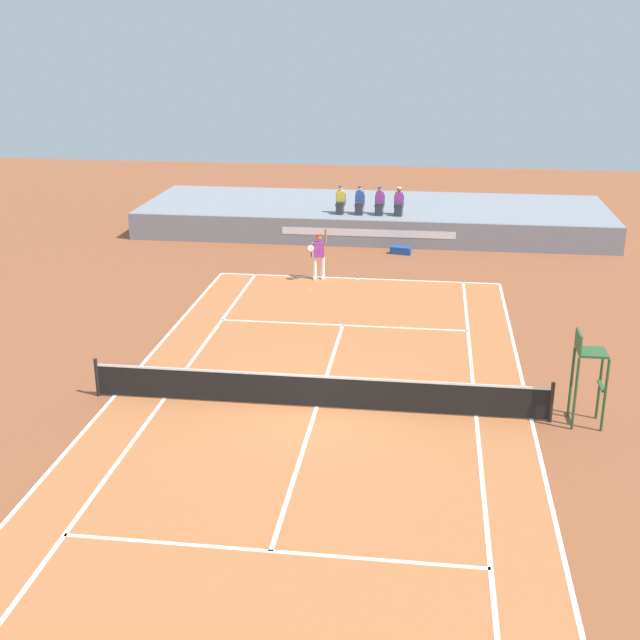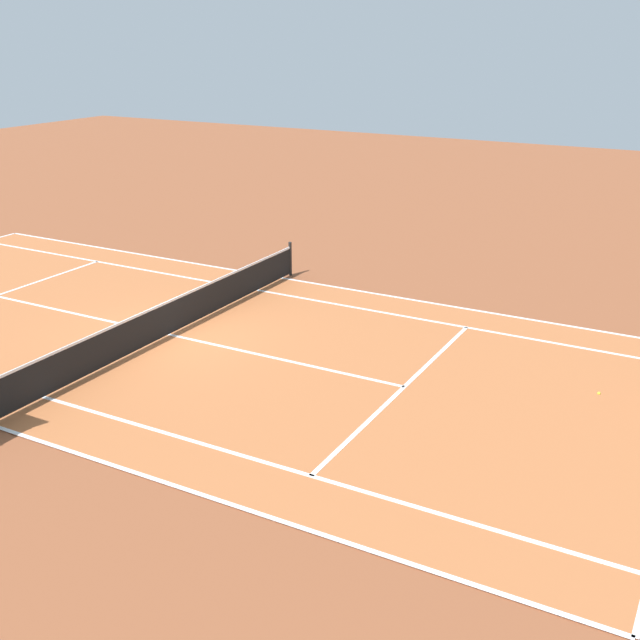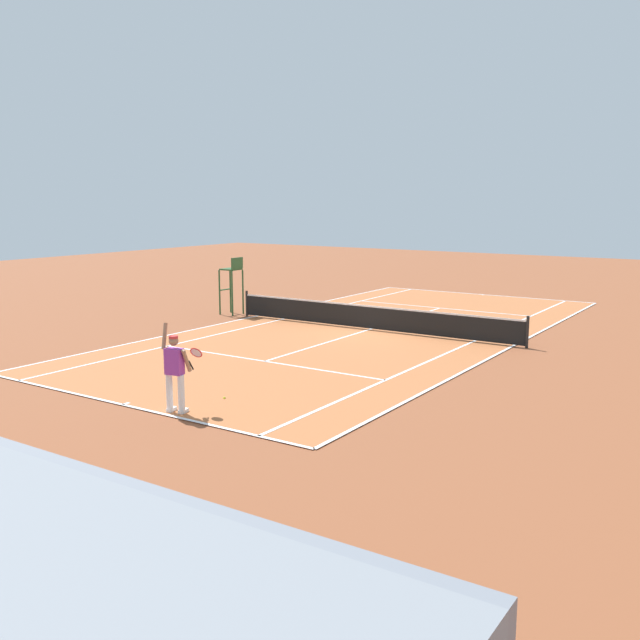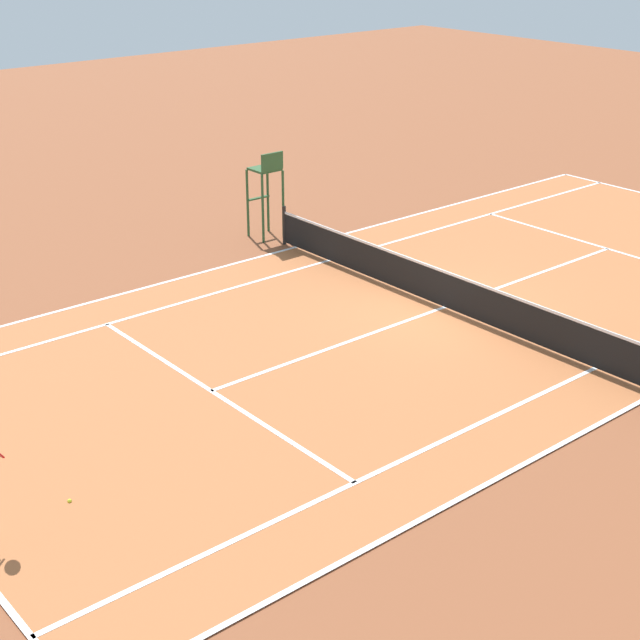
# 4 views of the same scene
# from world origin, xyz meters

# --- Properties ---
(ground_plane) EXTENTS (80.00, 80.00, 0.00)m
(ground_plane) POSITION_xyz_m (0.00, 0.00, 0.00)
(ground_plane) COLOR brown
(court) EXTENTS (11.08, 23.88, 0.03)m
(court) POSITION_xyz_m (0.00, 0.00, 0.01)
(court) COLOR #B76638
(court) RESTS_ON ground
(net) EXTENTS (11.98, 0.10, 1.07)m
(net) POSITION_xyz_m (0.00, 0.00, 0.52)
(net) COLOR black
(net) RESTS_ON ground
(tennis_player) EXTENTS (0.75, 0.73, 2.08)m
(tennis_player) POSITION_xyz_m (-1.51, 11.62, 0.99)
(tennis_player) COLOR white
(tennis_player) RESTS_ON ground
(tennis_ball) EXTENTS (0.07, 0.07, 0.07)m
(tennis_ball) POSITION_xyz_m (-1.66, 10.15, 0.03)
(tennis_ball) COLOR #D1E533
(tennis_ball) RESTS_ON ground
(umpire_chair) EXTENTS (0.77, 0.77, 2.44)m
(umpire_chair) POSITION_xyz_m (6.71, 0.00, 1.56)
(umpire_chair) COLOR #2D562D
(umpire_chair) RESTS_ON ground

